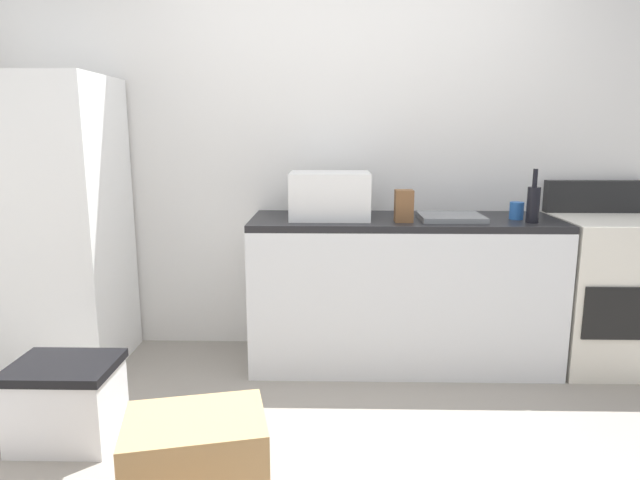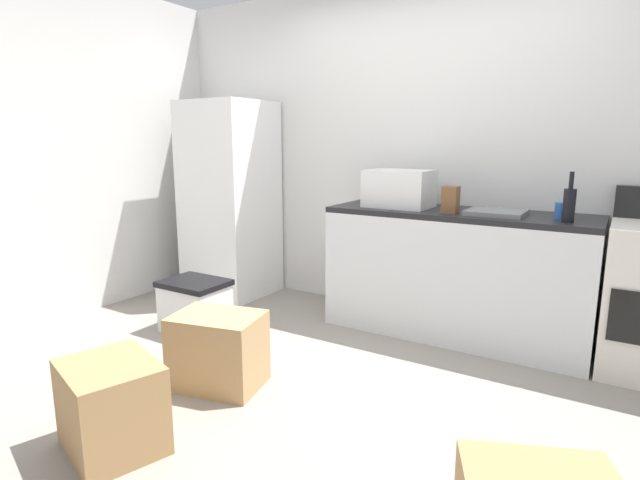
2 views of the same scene
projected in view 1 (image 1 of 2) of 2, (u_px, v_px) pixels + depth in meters
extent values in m
plane|color=gray|center=(361.00, 480.00, 2.26)|extent=(6.00, 6.00, 0.00)
cube|color=silver|center=(352.00, 148.00, 3.53)|extent=(5.00, 0.10, 2.60)
cube|color=silver|center=(402.00, 294.00, 3.35)|extent=(1.80, 0.60, 0.86)
cube|color=black|center=(404.00, 221.00, 3.26)|extent=(1.80, 0.60, 0.04)
cube|color=white|center=(57.00, 225.00, 3.26)|extent=(0.68, 0.66, 1.71)
cube|color=silver|center=(605.00, 292.00, 3.32)|extent=(0.60, 0.60, 0.90)
cube|color=black|center=(631.00, 314.00, 3.02)|extent=(0.52, 0.02, 0.30)
cube|color=black|center=(593.00, 196.00, 3.47)|extent=(0.60, 0.08, 0.20)
cube|color=white|center=(330.00, 195.00, 3.22)|extent=(0.46, 0.34, 0.27)
cube|color=slate|center=(451.00, 217.00, 3.19)|extent=(0.36, 0.32, 0.03)
cylinder|color=black|center=(533.00, 205.00, 3.07)|extent=(0.07, 0.07, 0.20)
cylinder|color=black|center=(535.00, 178.00, 3.04)|extent=(0.03, 0.03, 0.10)
cylinder|color=#2659A5|center=(517.00, 211.00, 3.20)|extent=(0.08, 0.08, 0.10)
cube|color=brown|center=(404.00, 206.00, 3.10)|extent=(0.10, 0.10, 0.18)
cube|color=tan|center=(197.00, 472.00, 1.96)|extent=(0.55, 0.45, 0.42)
cube|color=silver|center=(67.00, 406.00, 2.52)|extent=(0.44, 0.34, 0.34)
cube|color=black|center=(63.00, 367.00, 2.48)|extent=(0.46, 0.36, 0.04)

